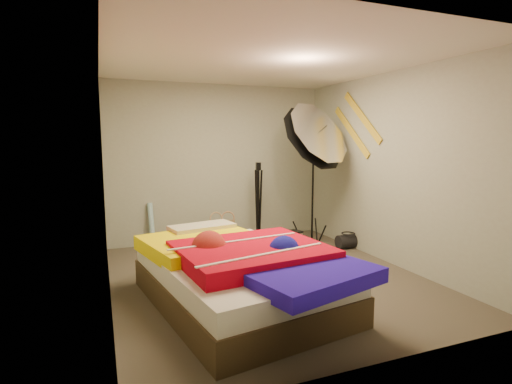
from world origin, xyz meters
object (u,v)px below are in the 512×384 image
camera_case (292,241)px  photo_umbrella (312,139)px  bed (239,273)px  tote_bag (222,234)px  camera_tripod (258,197)px  duffel_bag (348,241)px  wrapping_roll (152,225)px

camera_case → photo_umbrella: 1.54m
bed → photo_umbrella: photo_umbrella is taller
tote_bag → camera_tripod: size_ratio=0.32×
duffel_bag → tote_bag: bearing=157.4°
duffel_bag → bed: bearing=-147.6°
tote_bag → bed: size_ratio=0.16×
duffel_bag → photo_umbrella: bearing=163.7°
photo_umbrella → duffel_bag: bearing=-17.3°
photo_umbrella → wrapping_roll: bearing=155.7°
photo_umbrella → camera_case: bearing=162.9°
duffel_bag → wrapping_roll: bearing=158.1°
wrapping_roll → duffel_bag: size_ratio=1.99×
wrapping_roll → bed: bearing=-77.6°
tote_bag → duffel_bag: size_ratio=1.19×
tote_bag → photo_umbrella: photo_umbrella is taller
tote_bag → photo_umbrella: bearing=-20.2°
wrapping_roll → tote_bag: bearing=-21.6°
duffel_bag → camera_tripod: camera_tripod is taller
tote_bag → wrapping_roll: (-0.99, 0.39, 0.14)m
wrapping_roll → camera_case: size_ratio=2.68×
wrapping_roll → duffel_bag: bearing=-22.9°
bed → camera_tripod: (1.06, 2.16, 0.41)m
wrapping_roll → photo_umbrella: size_ratio=0.30×
photo_umbrella → camera_tripod: 1.26m
tote_bag → wrapping_roll: bearing=164.6°
bed → photo_umbrella: 2.59m
bed → photo_umbrella: (1.65, 1.51, 1.32)m
tote_bag → camera_tripod: 0.82m
tote_bag → camera_case: (0.95, -0.52, -0.08)m
bed → photo_umbrella: bearing=42.5°
bed → camera_tripod: bearing=63.8°
wrapping_roll → camera_tripod: size_ratio=0.53×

